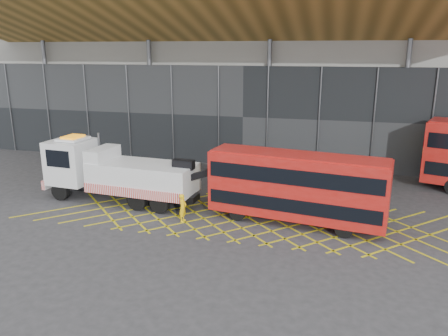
# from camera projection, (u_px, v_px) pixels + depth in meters

# --- Properties ---
(ground_plane) EXTENTS (120.00, 120.00, 0.00)m
(ground_plane) POSITION_uv_depth(u_px,v_px,m) (169.00, 210.00, 26.04)
(ground_plane) COLOR #2D2D30
(road_markings) EXTENTS (26.36, 7.16, 0.01)m
(road_markings) POSITION_uv_depth(u_px,v_px,m) (248.00, 217.00, 24.86)
(road_markings) COLOR gold
(road_markings) RESTS_ON ground_plane
(construction_building) EXTENTS (55.00, 23.97, 18.00)m
(construction_building) POSITION_uv_depth(u_px,v_px,m) (259.00, 52.00, 40.38)
(construction_building) COLOR gray
(construction_building) RESTS_ON ground_plane
(recovery_truck) EXTENTS (11.63, 3.55, 4.03)m
(recovery_truck) POSITION_uv_depth(u_px,v_px,m) (115.00, 172.00, 27.22)
(recovery_truck) COLOR black
(recovery_truck) RESTS_ON ground_plane
(bus_towed) EXTENTS (9.79, 3.61, 3.89)m
(bus_towed) POSITION_uv_depth(u_px,v_px,m) (296.00, 185.00, 23.55)
(bus_towed) COLOR #AD140F
(bus_towed) RESTS_ON ground_plane
(worker) EXTENTS (0.42, 0.60, 1.58)m
(worker) POSITION_uv_depth(u_px,v_px,m) (183.00, 208.00, 24.11)
(worker) COLOR yellow
(worker) RESTS_ON ground_plane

